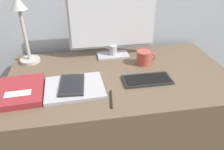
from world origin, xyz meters
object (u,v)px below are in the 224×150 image
(laptop, at_px, (75,88))
(coffee_mug, at_px, (144,58))
(pen, at_px, (111,99))
(notebook, at_px, (20,91))
(desk_lamp, at_px, (23,25))
(keyboard, at_px, (147,80))
(ereader, at_px, (72,85))
(monitor, at_px, (114,24))

(laptop, height_order, coffee_mug, coffee_mug)
(coffee_mug, height_order, pen, coffee_mug)
(notebook, xyz_separation_m, pen, (0.43, -0.12, -0.01))
(laptop, height_order, notebook, notebook)
(laptop, bearing_deg, coffee_mug, 25.97)
(desk_lamp, relative_size, notebook, 1.46)
(keyboard, distance_m, coffee_mug, 0.20)
(keyboard, xyz_separation_m, desk_lamp, (-0.66, 0.34, 0.23))
(laptop, relative_size, ereader, 1.48)
(monitor, distance_m, desk_lamp, 0.53)
(desk_lamp, bearing_deg, laptop, -52.84)
(keyboard, relative_size, coffee_mug, 2.20)
(keyboard, xyz_separation_m, ereader, (-0.40, -0.01, 0.02))
(keyboard, height_order, pen, keyboard)
(keyboard, height_order, desk_lamp, desk_lamp)
(monitor, height_order, coffee_mug, monitor)
(ereader, height_order, desk_lamp, desk_lamp)
(laptop, bearing_deg, pen, -35.00)
(notebook, bearing_deg, monitor, 33.37)
(keyboard, relative_size, desk_lamp, 0.66)
(monitor, xyz_separation_m, coffee_mug, (0.16, -0.14, -0.17))
(coffee_mug, bearing_deg, notebook, -163.60)
(monitor, bearing_deg, notebook, -146.63)
(ereader, bearing_deg, coffee_mug, 24.47)
(coffee_mug, relative_size, pen, 0.89)
(pen, bearing_deg, desk_lamp, 132.81)
(desk_lamp, distance_m, pen, 0.68)
(monitor, height_order, ereader, monitor)
(monitor, xyz_separation_m, notebook, (-0.53, -0.35, -0.20))
(monitor, distance_m, pen, 0.52)
(notebook, bearing_deg, pen, -15.84)
(monitor, xyz_separation_m, ereader, (-0.27, -0.34, -0.19))
(pen, bearing_deg, ereader, 145.13)
(coffee_mug, bearing_deg, laptop, -154.03)
(monitor, relative_size, keyboard, 2.09)
(keyboard, relative_size, ereader, 1.28)
(coffee_mug, bearing_deg, keyboard, -100.88)
(desk_lamp, height_order, pen, desk_lamp)
(monitor, distance_m, laptop, 0.48)
(ereader, bearing_deg, keyboard, 1.07)
(notebook, bearing_deg, coffee_mug, 16.40)
(coffee_mug, xyz_separation_m, pen, (-0.26, -0.33, -0.04))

